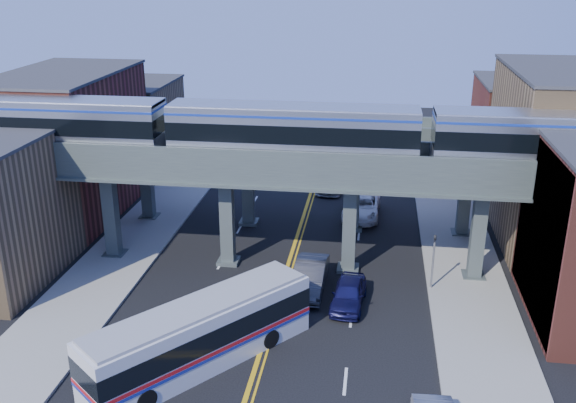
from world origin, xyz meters
name	(u,v)px	position (x,y,z in m)	size (l,w,h in m)	color
ground	(267,330)	(0.00, 0.00, 0.00)	(120.00, 120.00, 0.00)	black
sidewalk_west	(133,243)	(-11.50, 10.00, 0.08)	(5.00, 70.00, 0.16)	gray
sidewalk_east	(462,263)	(11.50, 10.00, 0.08)	(5.00, 70.00, 0.16)	gray
building_west_b	(69,144)	(-18.50, 16.00, 5.50)	(8.00, 14.00, 11.00)	brown
building_west_c	(131,124)	(-18.50, 29.00, 4.00)	(8.00, 10.00, 8.00)	olive
building_east_b	(561,157)	(18.50, 16.00, 6.00)	(8.00, 14.00, 12.00)	olive
building_east_c	(522,132)	(18.50, 29.00, 4.50)	(8.00, 10.00, 9.00)	brown
mural_panel	(539,237)	(14.55, 4.00, 4.75)	(0.10, 9.50, 9.50)	teal
elevated_viaduct_near	(288,174)	(0.00, 8.00, 6.47)	(52.00, 3.60, 7.40)	#444F4E
elevated_viaduct_far	(301,144)	(0.00, 15.00, 6.47)	(52.00, 3.60, 7.40)	#444F4E
transit_train	(293,130)	(0.33, 8.00, 9.28)	(47.45, 2.97, 3.47)	black
stop_sign	(281,277)	(0.30, 3.00, 1.76)	(0.76, 0.09, 2.63)	slate
traffic_signal	(434,256)	(9.20, 6.00, 2.30)	(0.15, 0.18, 4.10)	slate
transit_bus	(201,335)	(-2.73, -3.47, 1.64)	(9.98, 11.26, 3.18)	silver
car_lane_a	(349,293)	(4.26, 3.38, 0.77)	(1.82, 4.52, 1.54)	#11113F
car_lane_b	(310,277)	(1.80, 4.95, 0.89)	(1.88, 5.40, 1.78)	#333235
car_lane_c	(361,206)	(4.54, 17.73, 0.83)	(2.76, 5.98, 1.66)	white
car_lane_d	(333,180)	(1.80, 23.96, 0.81)	(2.26, 5.55, 1.61)	#BBBCC0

